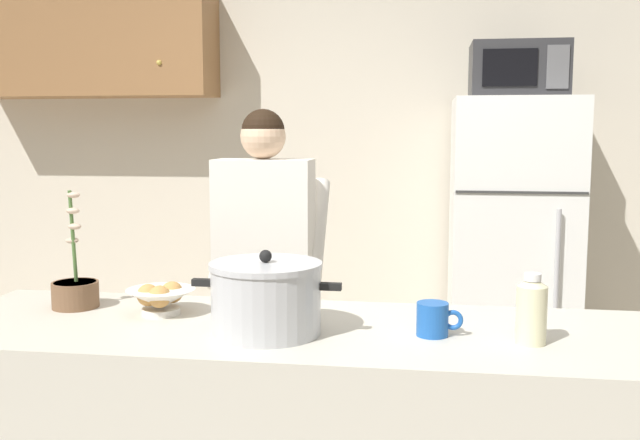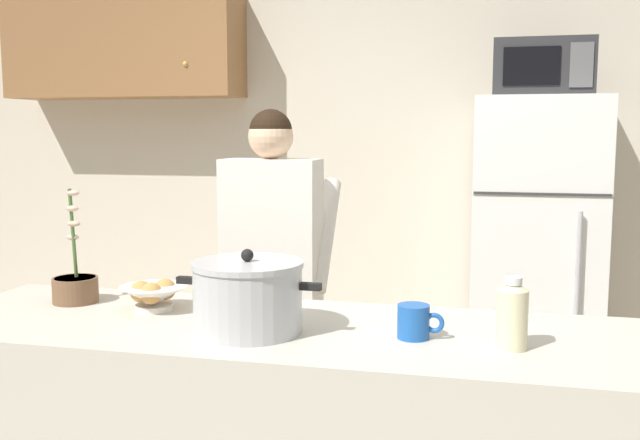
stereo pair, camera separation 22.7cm
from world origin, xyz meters
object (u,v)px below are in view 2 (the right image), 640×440
at_px(bread_bowl, 153,295).
at_px(potted_orchid, 75,285).
at_px(microwave, 542,69).
at_px(coffee_mug, 415,322).
at_px(cooking_pot, 248,296).
at_px(refrigerator, 534,259).
at_px(person_near_pot, 272,254).
at_px(bottle_near_edge, 512,314).

relative_size(bread_bowl, potted_orchid, 0.56).
bearing_deg(microwave, bread_bowl, -126.19).
bearing_deg(coffee_mug, microwave, 76.97).
bearing_deg(microwave, potted_orchid, -132.95).
relative_size(cooking_pot, bread_bowl, 1.98).
xyz_separation_m(refrigerator, person_near_pot, (-1.12, -1.00, 0.15)).
height_order(microwave, cooking_pot, microwave).
distance_m(microwave, cooking_pot, 2.25).
height_order(refrigerator, bread_bowl, refrigerator).
xyz_separation_m(microwave, person_near_pot, (-1.12, -0.98, -0.83)).
bearing_deg(bottle_near_edge, person_near_pot, 135.83).
distance_m(microwave, coffee_mug, 2.09).
bearing_deg(person_near_pot, coffee_mug, -52.12).
relative_size(microwave, bottle_near_edge, 2.47).
bearing_deg(refrigerator, microwave, -89.93).
bearing_deg(person_near_pot, refrigerator, 41.75).
bearing_deg(refrigerator, cooking_pot, -115.08).
bearing_deg(potted_orchid, bottle_near_edge, -7.79).
height_order(coffee_mug, bottle_near_edge, bottle_near_edge).
height_order(microwave, potted_orchid, microwave).
xyz_separation_m(bottle_near_edge, potted_orchid, (-1.42, 0.19, -0.03)).
bearing_deg(bread_bowl, microwave, 53.81).
bearing_deg(cooking_pot, refrigerator, 64.92).
relative_size(person_near_pot, potted_orchid, 4.10).
distance_m(bottle_near_edge, potted_orchid, 1.43).
bearing_deg(bottle_near_edge, microwave, 84.88).
xyz_separation_m(refrigerator, bottle_near_edge, (-0.17, -1.92, 0.18)).
bearing_deg(person_near_pot, potted_orchid, -122.74).
height_order(microwave, bottle_near_edge, microwave).
height_order(coffee_mug, potted_orchid, potted_orchid).
bearing_deg(coffee_mug, refrigerator, 77.12).
height_order(person_near_pot, cooking_pot, person_near_pot).
distance_m(refrigerator, bottle_near_edge, 1.94).
distance_m(coffee_mug, bottle_near_edge, 0.27).
xyz_separation_m(person_near_pot, cooking_pot, (0.22, -0.93, 0.04)).
bearing_deg(potted_orchid, cooking_pot, -16.52).
distance_m(coffee_mug, bread_bowl, 0.86).
height_order(microwave, person_near_pot, microwave).
bearing_deg(bread_bowl, bottle_near_edge, -7.74).
xyz_separation_m(microwave, cooking_pot, (-0.90, -1.91, -0.78)).
xyz_separation_m(cooking_pot, coffee_mug, (0.47, 0.05, -0.06)).
relative_size(refrigerator, coffee_mug, 12.72).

